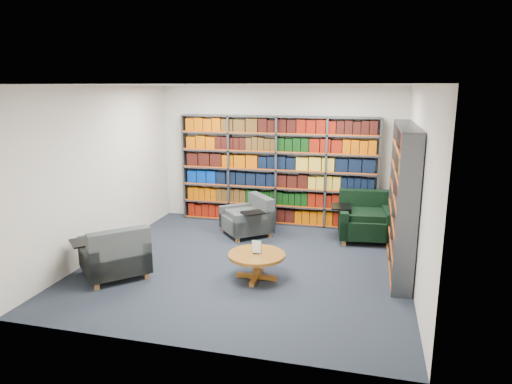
% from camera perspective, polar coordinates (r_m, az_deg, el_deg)
% --- Properties ---
extents(room_shell, '(5.02, 5.02, 2.82)m').
position_cam_1_polar(room_shell, '(7.01, -1.21, 1.72)').
color(room_shell, black).
rests_on(room_shell, ground).
extents(bookshelf_back, '(4.00, 0.28, 2.20)m').
position_cam_1_polar(bookshelf_back, '(9.30, 2.64, 2.63)').
color(bookshelf_back, '#47494F').
rests_on(bookshelf_back, ground).
extents(bookshelf_right, '(0.28, 2.50, 2.20)m').
position_cam_1_polar(bookshelf_right, '(7.43, 17.78, -0.64)').
color(bookshelf_right, '#47494F').
rests_on(bookshelf_right, ground).
extents(chair_teal_left, '(1.14, 1.14, 0.74)m').
position_cam_1_polar(chair_teal_left, '(8.75, -0.73, -3.42)').
color(chair_teal_left, '#071A38').
rests_on(chair_teal_left, ground).
extents(chair_green_right, '(1.16, 1.04, 0.86)m').
position_cam_1_polar(chair_green_right, '(8.75, 13.39, -3.44)').
color(chair_green_right, black).
rests_on(chair_green_right, ground).
extents(chair_teal_front, '(1.24, 1.24, 0.80)m').
position_cam_1_polar(chair_teal_front, '(7.12, -17.12, -7.74)').
color(chair_teal_front, '#071A38').
rests_on(chair_teal_front, ground).
extents(coffee_table, '(0.84, 0.84, 0.59)m').
position_cam_1_polar(coffee_table, '(6.75, 0.07, -8.35)').
color(coffee_table, '#954B1C').
rests_on(coffee_table, ground).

